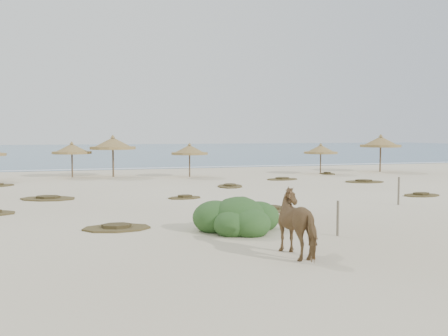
# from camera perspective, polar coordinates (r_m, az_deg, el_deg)

# --- Properties ---
(ground) EXTENTS (160.00, 160.00, 0.00)m
(ground) POSITION_cam_1_polar(r_m,az_deg,el_deg) (19.87, 4.05, -5.07)
(ground) COLOR beige
(ground) RESTS_ON ground
(ocean) EXTENTS (200.00, 100.00, 0.01)m
(ocean) POSITION_cam_1_polar(r_m,az_deg,el_deg) (93.67, -12.28, 2.00)
(ocean) COLOR #255071
(ocean) RESTS_ON ground
(foam_line) EXTENTS (70.00, 0.60, 0.01)m
(foam_line) POSITION_cam_1_polar(r_m,az_deg,el_deg) (45.01, -7.64, -0.02)
(foam_line) COLOR white
(foam_line) RESTS_ON ground
(palapa_2) EXTENTS (3.22, 3.22, 2.56)m
(palapa_2) POSITION_cam_1_polar(r_m,az_deg,el_deg) (36.95, -17.00, 2.05)
(palapa_2) COLOR brown
(palapa_2) RESTS_ON ground
(palapa_3) EXTENTS (3.84, 3.84, 3.03)m
(palapa_3) POSITION_cam_1_polar(r_m,az_deg,el_deg) (36.57, -12.59, 2.69)
(palapa_3) COLOR brown
(palapa_3) RESTS_ON ground
(palapa_4) EXTENTS (2.94, 2.94, 2.46)m
(palapa_4) POSITION_cam_1_polar(r_m,az_deg,el_deg) (35.66, -3.96, 2.03)
(palapa_4) COLOR brown
(palapa_4) RESTS_ON ground
(palapa_5) EXTENTS (2.88, 2.88, 2.39)m
(palapa_5) POSITION_cam_1_polar(r_m,az_deg,el_deg) (38.89, 10.99, 2.05)
(palapa_5) COLOR brown
(palapa_5) RESTS_ON ground
(palapa_6) EXTENTS (3.81, 3.81, 3.07)m
(palapa_6) POSITION_cam_1_polar(r_m,az_deg,el_deg) (42.40, 17.47, 2.81)
(palapa_6) COLOR brown
(palapa_6) RESTS_ON ground
(horse) EXTENTS (1.13, 2.09, 1.68)m
(horse) POSITION_cam_1_polar(r_m,az_deg,el_deg) (12.95, 8.78, -6.22)
(horse) COLOR brown
(horse) RESTS_ON ground
(fence_post_near) EXTENTS (0.10, 0.10, 1.08)m
(fence_post_near) POSITION_cam_1_polar(r_m,az_deg,el_deg) (15.63, 12.87, -5.63)
(fence_post_near) COLOR #726655
(fence_post_near) RESTS_ON ground
(fence_post_far) EXTENTS (0.09, 0.09, 1.22)m
(fence_post_far) POSITION_cam_1_polar(r_m,az_deg,el_deg) (23.08, 19.33, -2.49)
(fence_post_far) COLOR #726655
(fence_post_far) RESTS_ON ground
(bush) EXTENTS (2.87, 2.52, 1.28)m
(bush) POSITION_cam_1_polar(r_m,az_deg,el_deg) (16.00, 1.69, -5.75)
(bush) COLOR #2D4E21
(bush) RESTS_ON ground
(scrub_1) EXTENTS (3.07, 2.53, 0.16)m
(scrub_1) POSITION_cam_1_polar(r_m,az_deg,el_deg) (25.12, -19.49, -3.27)
(scrub_1) COLOR brown
(scrub_1) RESTS_ON ground
(scrub_2) EXTENTS (1.76, 1.27, 0.16)m
(scrub_2) POSITION_cam_1_polar(r_m,az_deg,el_deg) (24.08, -4.52, -3.35)
(scrub_2) COLOR brown
(scrub_2) RESTS_ON ground
(scrub_3) EXTENTS (2.06, 2.60, 0.16)m
(scrub_3) POSITION_cam_1_polar(r_m,az_deg,el_deg) (29.21, 0.69, -2.05)
(scrub_3) COLOR brown
(scrub_3) RESTS_ON ground
(scrub_4) EXTENTS (2.05, 1.41, 0.16)m
(scrub_4) POSITION_cam_1_polar(r_m,az_deg,el_deg) (26.86, 21.62, -2.86)
(scrub_4) COLOR brown
(scrub_4) RESTS_ON ground
(scrub_5) EXTENTS (2.82, 2.18, 0.16)m
(scrub_5) POSITION_cam_1_polar(r_m,az_deg,el_deg) (33.12, 15.71, -1.48)
(scrub_5) COLOR brown
(scrub_5) RESTS_ON ground
(scrub_7) EXTENTS (2.42, 1.75, 0.16)m
(scrub_7) POSITION_cam_1_polar(r_m,az_deg,el_deg) (33.83, 6.67, -1.25)
(scrub_7) COLOR brown
(scrub_7) RESTS_ON ground
(scrub_9) EXTENTS (3.15, 2.75, 0.16)m
(scrub_9) POSITION_cam_1_polar(r_m,az_deg,el_deg) (20.50, 5.10, -4.65)
(scrub_9) COLOR brown
(scrub_9) RESTS_ON ground
(scrub_10) EXTENTS (1.17, 1.63, 0.16)m
(scrub_10) POSITION_cam_1_polar(r_m,az_deg,el_deg) (38.98, 11.72, -0.61)
(scrub_10) COLOR brown
(scrub_10) RESTS_ON ground
(scrub_11) EXTENTS (2.33, 1.61, 0.16)m
(scrub_11) POSITION_cam_1_polar(r_m,az_deg,el_deg) (16.79, -12.18, -6.66)
(scrub_11) COLOR brown
(scrub_11) RESTS_ON ground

